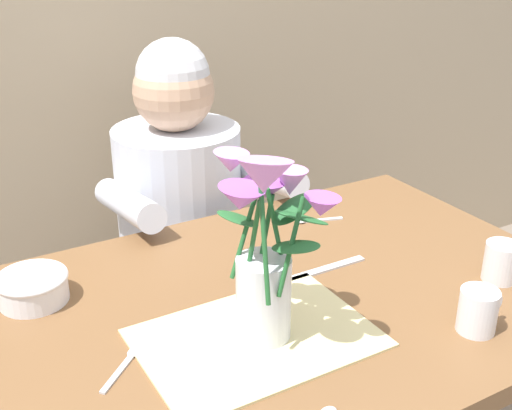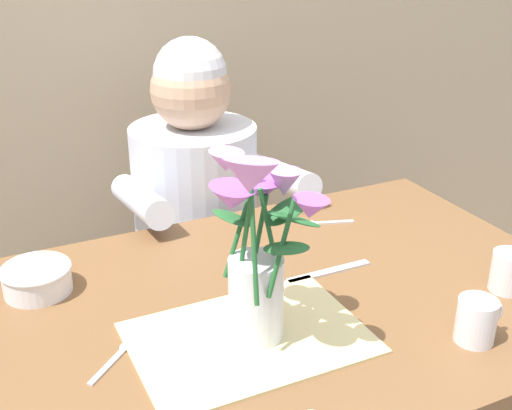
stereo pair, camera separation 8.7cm
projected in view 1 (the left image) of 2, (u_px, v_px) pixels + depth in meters
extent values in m
cube|color=brown|center=(282.00, 305.00, 1.26)|extent=(1.20, 0.80, 0.04)
cylinder|color=brown|center=(374.00, 307.00, 1.93)|extent=(0.06, 0.06, 0.70)
cylinder|color=#4C4C56|center=(187.00, 349.00, 1.99)|extent=(0.30, 0.30, 0.40)
cylinder|color=silver|center=(180.00, 215.00, 1.81)|extent=(0.34, 0.34, 0.50)
sphere|color=tan|center=(174.00, 91.00, 1.67)|extent=(0.21, 0.21, 0.21)
sphere|color=silver|center=(173.00, 76.00, 1.65)|extent=(0.19, 0.19, 0.19)
cylinder|color=silver|center=(128.00, 204.00, 1.56)|extent=(0.07, 0.33, 0.12)
cylinder|color=silver|center=(265.00, 175.00, 1.73)|extent=(0.07, 0.33, 0.12)
cube|color=beige|center=(256.00, 338.00, 1.13)|extent=(0.40, 0.28, 0.00)
cylinder|color=silver|center=(263.00, 299.00, 1.11)|extent=(0.09, 0.09, 0.15)
cylinder|color=#23602D|center=(277.00, 234.00, 1.08)|extent=(0.04, 0.02, 0.17)
cone|color=#CC7FDB|center=(290.00, 182.00, 1.06)|extent=(0.07, 0.07, 0.05)
sphere|color=#E5D14C|center=(290.00, 180.00, 1.06)|extent=(0.02, 0.02, 0.02)
cylinder|color=#23602D|center=(265.00, 237.00, 1.09)|extent=(0.04, 0.01, 0.15)
cone|color=#A351B7|center=(266.00, 189.00, 1.08)|extent=(0.10, 0.10, 0.03)
sphere|color=#E5D14C|center=(266.00, 186.00, 1.08)|extent=(0.02, 0.02, 0.02)
cylinder|color=#23602D|center=(247.00, 224.00, 1.08)|extent=(0.07, 0.01, 0.19)
cone|color=#CC7FDB|center=(231.00, 162.00, 1.06)|extent=(0.09, 0.09, 0.04)
sphere|color=#E5D14C|center=(231.00, 159.00, 1.06)|extent=(0.02, 0.02, 0.02)
cylinder|color=#23602D|center=(253.00, 243.00, 1.05)|extent=(0.01, 0.04, 0.16)
cone|color=#A351B7|center=(241.00, 199.00, 1.01)|extent=(0.11, 0.11, 0.05)
sphere|color=#E5D14C|center=(241.00, 196.00, 1.01)|extent=(0.02, 0.02, 0.02)
cylinder|color=#23602D|center=(264.00, 235.00, 1.00)|extent=(0.02, 0.06, 0.23)
cone|color=#CC7FDB|center=(264.00, 176.00, 0.92)|extent=(0.12, 0.12, 0.06)
sphere|color=#E5D14C|center=(264.00, 173.00, 0.91)|extent=(0.02, 0.02, 0.02)
cylinder|color=#23602D|center=(291.00, 247.00, 1.03)|extent=(0.06, 0.02, 0.16)
cone|color=#A351B7|center=(322.00, 207.00, 0.97)|extent=(0.08, 0.08, 0.04)
sphere|color=#E5D14C|center=(322.00, 203.00, 0.97)|extent=(0.02, 0.02, 0.02)
ellipsoid|color=#23602D|center=(296.00, 247.00, 1.03)|extent=(0.07, 0.10, 0.04)
ellipsoid|color=#23602D|center=(301.00, 218.00, 1.04)|extent=(0.10, 0.08, 0.04)
ellipsoid|color=#23602D|center=(237.00, 219.00, 1.09)|extent=(0.07, 0.10, 0.02)
ellipsoid|color=#23602D|center=(294.00, 209.00, 1.08)|extent=(0.09, 0.05, 0.05)
cylinder|color=white|center=(33.00, 289.00, 1.23)|extent=(0.13, 0.13, 0.05)
torus|color=white|center=(31.00, 278.00, 1.22)|extent=(0.14, 0.14, 0.01)
cube|color=silver|center=(326.00, 269.00, 1.35)|extent=(0.19, 0.02, 0.00)
cylinder|color=silver|center=(478.00, 311.00, 1.14)|extent=(0.07, 0.07, 0.08)
torus|color=silver|center=(493.00, 303.00, 1.15)|extent=(0.04, 0.01, 0.04)
cylinder|color=silver|center=(501.00, 262.00, 1.30)|extent=(0.07, 0.07, 0.08)
cube|color=silver|center=(322.00, 220.00, 1.57)|extent=(0.10, 0.04, 0.00)
ellipsoid|color=silver|center=(300.00, 221.00, 1.56)|extent=(0.03, 0.03, 0.01)
cube|color=silver|center=(118.00, 373.00, 1.04)|extent=(0.08, 0.07, 0.00)
ellipsoid|color=silver|center=(134.00, 352.00, 1.09)|extent=(0.03, 0.03, 0.01)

